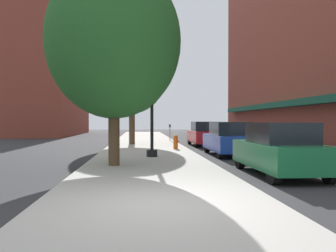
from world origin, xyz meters
TOP-DOWN VIEW (x-y plane):
  - ground_plane at (4.00, 18.00)m, footprint 90.00×90.00m
  - sidewalk_slab at (0.00, 19.00)m, footprint 4.80×50.00m
  - building_right_brick at (14.99, 22.00)m, footprint 6.80×40.00m
  - building_far_background at (-11.01, 37.00)m, footprint 6.80×18.00m
  - lamppost at (0.17, 8.84)m, footprint 0.48×0.48m
  - fire_hydrant at (1.66, 13.18)m, footprint 0.33×0.26m
  - parking_meter_near at (2.05, 21.77)m, footprint 0.14×0.09m
  - tree_near at (-0.92, 17.35)m, footprint 4.74×4.74m
  - tree_mid at (-1.28, 5.89)m, footprint 4.77×4.77m
  - car_green at (4.00, 3.96)m, footprint 1.80×4.30m
  - car_blue at (4.00, 10.28)m, footprint 1.80×4.30m
  - car_red at (4.00, 16.95)m, footprint 1.80×4.30m

SIDE VIEW (x-z plane):
  - ground_plane at x=4.00m, z-range 0.00..0.00m
  - sidewalk_slab at x=0.00m, z-range 0.00..0.12m
  - fire_hydrant at x=1.66m, z-range 0.12..0.91m
  - car_green at x=4.00m, z-range -0.02..1.64m
  - car_blue at x=4.00m, z-range -0.02..1.64m
  - car_red at x=4.00m, z-range -0.02..1.64m
  - parking_meter_near at x=2.05m, z-range 0.29..1.60m
  - lamppost at x=0.17m, z-range 0.25..6.15m
  - tree_mid at x=-1.28m, z-range 0.94..8.10m
  - tree_near at x=-0.92m, z-range 1.15..8.69m
  - building_far_background at x=-11.01m, z-range -0.02..16.34m
  - building_right_brick at x=14.99m, z-range -0.02..19.80m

